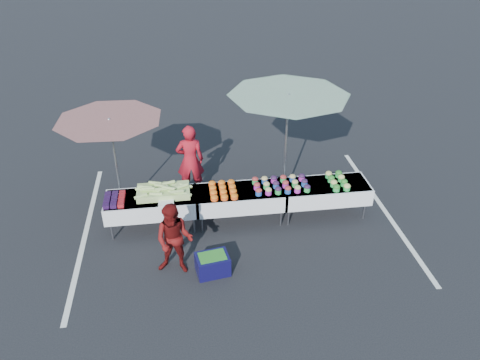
{
  "coord_description": "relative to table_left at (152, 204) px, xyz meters",
  "views": [
    {
      "loc": [
        -1.09,
        -8.0,
        5.91
      ],
      "look_at": [
        0.0,
        0.0,
        1.0
      ],
      "focal_mm": 35.0,
      "sensor_mm": 36.0,
      "label": 1
    }
  ],
  "objects": [
    {
      "name": "berry_punnets",
      "position": [
        -0.71,
        -0.06,
        0.21
      ],
      "size": [
        0.4,
        0.54,
        0.08
      ],
      "color": "black",
      "rests_on": "table_left"
    },
    {
      "name": "umbrella_right",
      "position": [
        2.87,
        0.65,
        1.73
      ],
      "size": [
        2.77,
        2.77,
        2.55
      ],
      "rotation": [
        0.0,
        0.0,
        -0.12
      ],
      "color": "black",
      "rests_on": "ground"
    },
    {
      "name": "table_center",
      "position": [
        1.8,
        0.0,
        0.0
      ],
      "size": [
        1.86,
        0.81,
        0.75
      ],
      "color": "white",
      "rests_on": "ground"
    },
    {
      "name": "ground",
      "position": [
        1.8,
        0.0,
        -0.58
      ],
      "size": [
        80.0,
        80.0,
        0.0
      ],
      "primitive_type": "plane",
      "color": "black"
    },
    {
      "name": "bean_baskets",
      "position": [
        3.86,
        -0.01,
        0.24
      ],
      "size": [
        0.36,
        0.68,
        0.15
      ],
      "color": "green",
      "rests_on": "table_right"
    },
    {
      "name": "customer",
      "position": [
        0.44,
        -1.39,
        0.13
      ],
      "size": [
        0.81,
        0.7,
        1.43
      ],
      "primitive_type": "imported",
      "rotation": [
        0.0,
        0.0,
        -0.25
      ],
      "color": "#600F0E",
      "rests_on": "ground"
    },
    {
      "name": "plastic_bags",
      "position": [
        0.3,
        -0.3,
        0.19
      ],
      "size": [
        0.3,
        0.25,
        0.05
      ],
      "primitive_type": "cube",
      "color": "white",
      "rests_on": "table_left"
    },
    {
      "name": "table_right",
      "position": [
        3.6,
        0.0,
        0.0
      ],
      "size": [
        1.86,
        0.81,
        0.75
      ],
      "color": "white",
      "rests_on": "ground"
    },
    {
      "name": "potato_cups",
      "position": [
        2.65,
        0.0,
        0.25
      ],
      "size": [
        1.14,
        0.58,
        0.16
      ],
      "color": "#234DA7",
      "rests_on": "table_right"
    },
    {
      "name": "vendor",
      "position": [
        0.84,
        1.25,
        0.26
      ],
      "size": [
        0.62,
        0.41,
        1.69
      ],
      "primitive_type": "imported",
      "rotation": [
        0.0,
        0.0,
        3.13
      ],
      "color": "#AD1322",
      "rests_on": "ground"
    },
    {
      "name": "table_left",
      "position": [
        0.0,
        0.0,
        0.0
      ],
      "size": [
        1.86,
        0.81,
        0.75
      ],
      "color": "white",
      "rests_on": "ground"
    },
    {
      "name": "storage_bin",
      "position": [
        1.09,
        -1.53,
        -0.38
      ],
      "size": [
        0.65,
        0.52,
        0.39
      ],
      "rotation": [
        0.0,
        0.0,
        0.16
      ],
      "color": "#0E0B3A",
      "rests_on": "ground"
    },
    {
      "name": "carrot_bowls",
      "position": [
        1.45,
        -0.01,
        0.22
      ],
      "size": [
        0.55,
        0.69,
        0.11
      ],
      "color": "#F6551B",
      "rests_on": "table_center"
    },
    {
      "name": "stripe_right",
      "position": [
        5.0,
        0.0,
        -0.58
      ],
      "size": [
        0.1,
        5.0,
        0.0
      ],
      "primitive_type": "cube",
      "color": "silver",
      "rests_on": "ground"
    },
    {
      "name": "stripe_left",
      "position": [
        -1.4,
        0.0,
        -0.58
      ],
      "size": [
        0.1,
        5.0,
        0.0
      ],
      "primitive_type": "cube",
      "color": "silver",
      "rests_on": "ground"
    },
    {
      "name": "umbrella_left",
      "position": [
        -0.7,
        0.73,
        1.4
      ],
      "size": [
        2.74,
        2.74,
        2.19
      ],
      "rotation": [
        0.0,
        0.0,
        0.35
      ],
      "color": "black",
      "rests_on": "ground"
    },
    {
      "name": "corn_pile",
      "position": [
        0.26,
        0.04,
        0.26
      ],
      "size": [
        1.16,
        0.57,
        0.26
      ],
      "color": "#B0E173",
      "rests_on": "table_left"
    }
  ]
}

